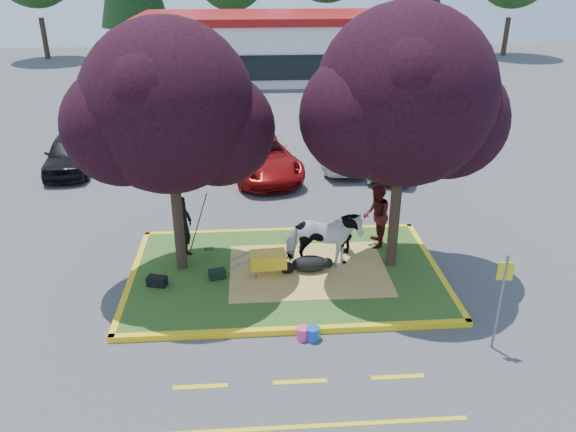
{
  "coord_description": "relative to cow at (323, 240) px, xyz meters",
  "views": [
    {
      "loc": [
        -0.88,
        -13.06,
        7.74
      ],
      "look_at": [
        0.09,
        0.5,
        1.54
      ],
      "focal_mm": 35.0,
      "sensor_mm": 36.0,
      "label": 1
    }
  ],
  "objects": [
    {
      "name": "gear_bag_green",
      "position": [
        -2.82,
        -0.35,
        -0.73
      ],
      "size": [
        0.49,
        0.37,
        0.23
      ],
      "primitive_type": "cube",
      "rotation": [
        0.0,
        0.0,
        0.25
      ],
      "color": "black",
      "rests_on": "median_island"
    },
    {
      "name": "car_black",
      "position": [
        -9.06,
        8.85,
        -0.28
      ],
      "size": [
        2.1,
        4.33,
        1.42
      ],
      "primitive_type": "imported",
      "rotation": [
        0.0,
        0.0,
        0.1
      ],
      "color": "black",
      "rests_on": "ground"
    },
    {
      "name": "ground",
      "position": [
        -1.0,
        -0.1,
        -0.99
      ],
      "size": [
        90.0,
        90.0,
        0.0
      ],
      "primitive_type": "plane",
      "color": "#424244",
      "rests_on": "ground"
    },
    {
      "name": "fire_lane_stripe_a",
      "position": [
        -3.0,
        -4.3,
        -0.99
      ],
      "size": [
        1.1,
        0.12,
        0.01
      ],
      "primitive_type": "cube",
      "color": "yellow",
      "rests_on": "ground"
    },
    {
      "name": "calf",
      "position": [
        -0.36,
        -0.13,
        -0.63
      ],
      "size": [
        1.05,
        0.69,
        0.42
      ],
      "primitive_type": "ellipsoid",
      "rotation": [
        0.0,
        0.0,
        -0.15
      ],
      "color": "black",
      "rests_on": "median_island"
    },
    {
      "name": "fire_lane_long",
      "position": [
        -1.0,
        -5.5,
        -0.99
      ],
      "size": [
        6.0,
        0.1,
        0.01
      ],
      "primitive_type": "cube",
      "color": "yellow",
      "rests_on": "ground"
    },
    {
      "name": "curb_left",
      "position": [
        -5.08,
        -0.1,
        -0.92
      ],
      "size": [
        0.16,
        5.3,
        0.15
      ],
      "primitive_type": "cube",
      "color": "yellow",
      "rests_on": "ground"
    },
    {
      "name": "gear_bag_dark",
      "position": [
        -4.35,
        -0.61,
        -0.72
      ],
      "size": [
        0.54,
        0.39,
        0.25
      ],
      "primitive_type": "cube",
      "rotation": [
        0.0,
        0.0,
        -0.27
      ],
      "color": "black",
      "rests_on": "median_island"
    },
    {
      "name": "bucket_green",
      "position": [
        -0.54,
        -2.9,
        -0.85
      ],
      "size": [
        0.27,
        0.27,
        0.28
      ],
      "primitive_type": "cylinder",
      "rotation": [
        0.0,
        0.0,
        -0.02
      ],
      "color": "green",
      "rests_on": "ground"
    },
    {
      "name": "bucket_blue",
      "position": [
        -0.6,
        -2.94,
        -0.84
      ],
      "size": [
        0.32,
        0.32,
        0.31
      ],
      "primitive_type": "cylinder",
      "rotation": [
        0.0,
        0.0,
        0.1
      ],
      "color": "blue",
      "rests_on": "ground"
    },
    {
      "name": "car_grey",
      "position": [
        4.03,
        7.94,
        -0.24
      ],
      "size": [
        3.2,
        4.85,
        1.51
      ],
      "primitive_type": "imported",
      "rotation": [
        0.0,
        0.0,
        -0.38
      ],
      "color": "#585A5F",
      "rests_on": "ground"
    },
    {
      "name": "sign_post",
      "position": [
        3.3,
        -3.5,
        0.4
      ],
      "size": [
        0.32,
        0.08,
        2.29
      ],
      "rotation": [
        0.0,
        0.0,
        -0.16
      ],
      "color": "slate",
      "rests_on": "ground"
    },
    {
      "name": "tree_purple_left",
      "position": [
        -3.78,
        0.28,
        3.37
      ],
      "size": [
        5.06,
        4.2,
        6.51
      ],
      "color": "black",
      "rests_on": "median_island"
    },
    {
      "name": "tree_purple_right",
      "position": [
        1.92,
        0.08,
        3.57
      ],
      "size": [
        5.3,
        4.4,
        6.82
      ],
      "color": "black",
      "rests_on": "median_island"
    },
    {
      "name": "fire_lane_stripe_b",
      "position": [
        -1.0,
        -4.3,
        -0.99
      ],
      "size": [
        1.1,
        0.12,
        0.01
      ],
      "primitive_type": "cube",
      "color": "yellow",
      "rests_on": "ground"
    },
    {
      "name": "car_silver",
      "position": [
        -3.49,
        9.2,
        -0.37
      ],
      "size": [
        2.52,
        4.02,
        1.25
      ],
      "primitive_type": "imported",
      "rotation": [
        0.0,
        0.0,
        2.8
      ],
      "color": "#A4A6AC",
      "rests_on": "ground"
    },
    {
      "name": "handler",
      "position": [
        -3.76,
        0.9,
        0.07
      ],
      "size": [
        0.62,
        0.77,
        1.83
      ],
      "primitive_type": "imported",
      "rotation": [
        0.0,
        0.0,
        1.25
      ],
      "color": "black",
      "rests_on": "median_island"
    },
    {
      "name": "car_white",
      "position": [
        1.83,
        8.62,
        -0.38
      ],
      "size": [
        1.82,
        4.26,
        1.22
      ],
      "primitive_type": "imported",
      "rotation": [
        0.0,
        0.0,
        3.12
      ],
      "color": "white",
      "rests_on": "ground"
    },
    {
      "name": "curb_far",
      "position": [
        -1.0,
        2.48,
        -0.92
      ],
      "size": [
        8.3,
        0.16,
        0.15
      ],
      "primitive_type": "cube",
      "color": "yellow",
      "rests_on": "ground"
    },
    {
      "name": "visitor_b",
      "position": [
        0.79,
        0.83,
        -0.27
      ],
      "size": [
        0.35,
        0.7,
        1.15
      ],
      "primitive_type": "imported",
      "rotation": [
        0.0,
        0.0,
        -1.68
      ],
      "color": "black",
      "rests_on": "median_island"
    },
    {
      "name": "cow",
      "position": [
        0.0,
        0.0,
        0.0
      ],
      "size": [
        2.06,
        1.06,
        1.69
      ],
      "primitive_type": "imported",
      "rotation": [
        0.0,
        0.0,
        1.49
      ],
      "color": "white",
      "rests_on": "median_island"
    },
    {
      "name": "fire_lane_stripe_c",
      "position": [
        1.0,
        -4.3,
        -0.99
      ],
      "size": [
        1.1,
        0.12,
        0.01
      ],
      "primitive_type": "cube",
      "color": "yellow",
      "rests_on": "ground"
    },
    {
      "name": "car_red",
      "position": [
        -1.48,
        7.83,
        -0.26
      ],
      "size": [
        3.61,
        5.72,
        1.47
      ],
      "primitive_type": "imported",
      "rotation": [
        0.0,
        0.0,
        0.24
      ],
      "color": "maroon",
      "rests_on": "ground"
    },
    {
      "name": "visitor_a",
      "position": [
        1.68,
        1.19,
        0.1
      ],
      "size": [
        0.84,
        1.01,
        1.89
      ],
      "primitive_type": "imported",
      "rotation": [
        0.0,
        0.0,
        -1.71
      ],
      "color": "#4D1616",
      "rests_on": "median_island"
    },
    {
      "name": "curb_right",
      "position": [
        3.08,
        -0.1,
        -0.92
      ],
      "size": [
        0.16,
        5.3,
        0.15
      ],
      "primitive_type": "cube",
      "color": "yellow",
      "rests_on": "ground"
    },
    {
      "name": "wheelbarrow",
      "position": [
        -1.48,
        -0.27,
        -0.4
      ],
      "size": [
        1.71,
        0.63,
        0.64
      ],
      "rotation": [
        0.0,
        0.0,
        0.07
      ],
      "color": "black",
      "rests_on": "median_island"
    },
    {
      "name": "straw_bedding",
      "position": [
        -0.4,
        -0.1,
        -0.84
      ],
      "size": [
        4.2,
        3.0,
        0.01
      ],
      "primitive_type": "cube",
      "color": "#E9BD60",
      "rests_on": "median_island"
    },
    {
      "name": "median_island",
      "position": [
        -1.0,
        -0.1,
        -0.92
      ],
      "size": [
        8.0,
        5.0,
        0.15
      ],
      "primitive_type": "cube",
      "color": "#2E5119",
      "rests_on": "ground"
    },
    {
      "name": "curb_near",
      "position": [
        -1.0,
        -2.68,
        -0.92
      ],
      "size": [
        8.3,
        0.16,
        0.15
      ],
      "primitive_type": "cube",
      "color": "yellow",
      "rests_on": "ground"
    },
    {
      "name": "bucket_pink",
      "position": [
        -0.82,
        -2.9,
        -0.85
      ],
      "size": [
        0.33,
        0.33,
        0.3
      ],
      "primitive_type": "cylinder",
      "rotation": [
        0.0,
        0.0,
        0.23
      ],
      "color": "#FC3887",
      "rests_on": "ground"
    },
    {
      "name": "retail_building",
      "position": [
        1.0,
        27.88,
        1.26
      ],
      "size": [
        20.4,
        8.4,
        4.4
      ],
      "color": "silver",
      "rests_on": "ground"
    }
  ]
}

